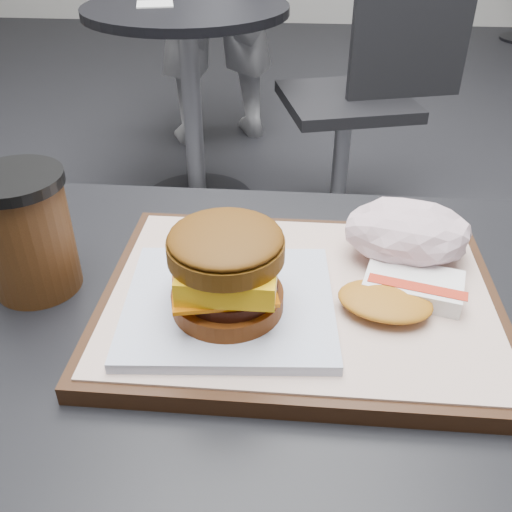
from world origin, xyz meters
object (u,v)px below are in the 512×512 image
object	(u,v)px
serving_tray	(300,299)
hash_brown	(401,292)
coffee_cup	(26,230)
breakfast_sandwich	(228,278)
crumpled_wrapper	(408,233)
neighbor_table	(189,65)
neighbor_chair	(367,87)
customer_table	(232,470)

from	to	relation	value
serving_tray	hash_brown	xyz separation A→B (m)	(0.09, -0.01, 0.02)
serving_tray	coffee_cup	xyz separation A→B (m)	(-0.27, 0.01, 0.06)
breakfast_sandwich	crumpled_wrapper	xyz separation A→B (m)	(0.17, 0.11, -0.01)
neighbor_table	neighbor_chair	world-z (taller)	neighbor_chair
hash_brown	crumpled_wrapper	xyz separation A→B (m)	(0.01, 0.08, 0.02)
customer_table	coffee_cup	world-z (taller)	coffee_cup
crumpled_wrapper	coffee_cup	bearing A→B (deg)	-171.45
hash_brown	neighbor_table	distance (m)	1.70
customer_table	coffee_cup	bearing A→B (deg)	160.45
neighbor_chair	serving_tray	bearing A→B (deg)	-97.89
serving_tray	customer_table	bearing A→B (deg)	-137.76
hash_brown	serving_tray	bearing A→B (deg)	175.68
coffee_cup	neighbor_chair	world-z (taller)	coffee_cup
customer_table	serving_tray	xyz separation A→B (m)	(0.06, 0.06, 0.20)
customer_table	neighbor_chair	xyz separation A→B (m)	(0.28, 1.58, -0.07)
neighbor_table	neighbor_chair	xyz separation A→B (m)	(0.63, -0.07, -0.04)
serving_tray	breakfast_sandwich	xyz separation A→B (m)	(-0.06, -0.04, 0.05)
hash_brown	breakfast_sandwich	bearing A→B (deg)	-168.86
customer_table	hash_brown	xyz separation A→B (m)	(0.16, 0.05, 0.22)
neighbor_table	breakfast_sandwich	bearing A→B (deg)	-77.88
breakfast_sandwich	crumpled_wrapper	world-z (taller)	breakfast_sandwich
neighbor_table	hash_brown	bearing A→B (deg)	-72.39
crumpled_wrapper	hash_brown	bearing A→B (deg)	-100.51
neighbor_table	customer_table	bearing A→B (deg)	-78.02
crumpled_wrapper	neighbor_table	bearing A→B (deg)	108.93
neighbor_table	neighbor_chair	size ratio (longest dim) A/B	0.85
neighbor_table	neighbor_chair	distance (m)	0.63
hash_brown	crumpled_wrapper	size ratio (longest dim) A/B	1.01
serving_tray	hash_brown	bearing A→B (deg)	-4.32
serving_tray	breakfast_sandwich	distance (m)	0.09
customer_table	breakfast_sandwich	size ratio (longest dim) A/B	3.97
neighbor_chair	hash_brown	bearing A→B (deg)	-94.40
serving_tray	neighbor_table	world-z (taller)	serving_tray
hash_brown	neighbor_chair	bearing A→B (deg)	85.60
serving_tray	neighbor_chair	bearing A→B (deg)	82.11
breakfast_sandwich	coffee_cup	xyz separation A→B (m)	(-0.20, 0.05, 0.01)
serving_tray	coffee_cup	size ratio (longest dim) A/B	3.02
breakfast_sandwich	neighbor_chair	bearing A→B (deg)	79.99
hash_brown	neighbor_table	bearing A→B (deg)	107.61
serving_tray	crumpled_wrapper	distance (m)	0.13
customer_table	neighbor_chair	world-z (taller)	neighbor_chair
serving_tray	neighbor_table	size ratio (longest dim) A/B	0.51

